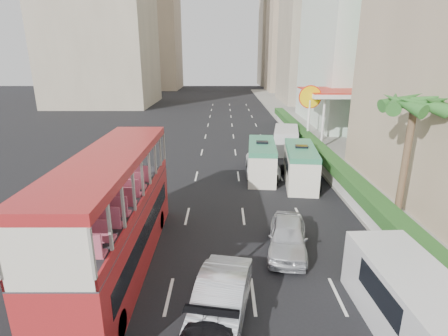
{
  "coord_description": "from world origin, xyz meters",
  "views": [
    {
      "loc": [
        -1.52,
        -13.13,
        8.64
      ],
      "look_at": [
        -1.5,
        4.0,
        3.2
      ],
      "focal_mm": 28.0,
      "sensor_mm": 36.0,
      "label": 1
    }
  ],
  "objects_px": {
    "car_silver_lane_a": "(220,321)",
    "palm_tree": "(405,165)",
    "double_decker_bus": "(115,213)",
    "van_asset": "(262,173)",
    "panel_van_near": "(411,303)",
    "minibus_far": "(300,165)",
    "panel_van_far": "(286,140)",
    "shell_station": "(334,117)",
    "car_silver_lane_b": "(287,250)",
    "minibus_near": "(262,160)"
  },
  "relations": [
    {
      "from": "shell_station",
      "to": "car_silver_lane_b",
      "type": "bearing_deg",
      "value": -111.49
    },
    {
      "from": "minibus_near",
      "to": "panel_van_near",
      "type": "relative_size",
      "value": 1.03
    },
    {
      "from": "car_silver_lane_a",
      "to": "car_silver_lane_b",
      "type": "distance_m",
      "value": 5.53
    },
    {
      "from": "car_silver_lane_b",
      "to": "van_asset",
      "type": "distance_m",
      "value": 11.41
    },
    {
      "from": "car_silver_lane_a",
      "to": "panel_van_far",
      "type": "xyz_separation_m",
      "value": [
        6.1,
        22.94,
        1.08
      ]
    },
    {
      "from": "minibus_far",
      "to": "palm_tree",
      "type": "relative_size",
      "value": 0.92
    },
    {
      "from": "van_asset",
      "to": "panel_van_far",
      "type": "xyz_separation_m",
      "value": [
        2.98,
        6.94,
        1.08
      ]
    },
    {
      "from": "panel_van_near",
      "to": "panel_van_far",
      "type": "height_order",
      "value": "panel_van_near"
    },
    {
      "from": "van_asset",
      "to": "palm_tree",
      "type": "xyz_separation_m",
      "value": [
        6.32,
        -8.7,
        3.38
      ]
    },
    {
      "from": "van_asset",
      "to": "minibus_far",
      "type": "distance_m",
      "value": 3.48
    },
    {
      "from": "minibus_near",
      "to": "minibus_far",
      "type": "height_order",
      "value": "minibus_far"
    },
    {
      "from": "car_silver_lane_b",
      "to": "panel_van_far",
      "type": "relative_size",
      "value": 0.8
    },
    {
      "from": "minibus_near",
      "to": "car_silver_lane_a",
      "type": "bearing_deg",
      "value": -96.44
    },
    {
      "from": "car_silver_lane_a",
      "to": "panel_van_near",
      "type": "height_order",
      "value": "panel_van_near"
    },
    {
      "from": "van_asset",
      "to": "minibus_far",
      "type": "relative_size",
      "value": 0.9
    },
    {
      "from": "car_silver_lane_a",
      "to": "shell_station",
      "type": "bearing_deg",
      "value": 76.69
    },
    {
      "from": "double_decker_bus",
      "to": "van_asset",
      "type": "distance_m",
      "value": 14.95
    },
    {
      "from": "panel_van_near",
      "to": "palm_tree",
      "type": "xyz_separation_m",
      "value": [
        3.32,
        7.8,
        2.26
      ]
    },
    {
      "from": "minibus_near",
      "to": "panel_van_near",
      "type": "distance_m",
      "value": 16.14
    },
    {
      "from": "car_silver_lane_b",
      "to": "minibus_near",
      "type": "xyz_separation_m",
      "value": [
        -0.12,
        10.74,
        1.29
      ]
    },
    {
      "from": "minibus_far",
      "to": "palm_tree",
      "type": "distance_m",
      "value": 7.93
    },
    {
      "from": "car_silver_lane_a",
      "to": "minibus_far",
      "type": "distance_m",
      "value": 15.04
    },
    {
      "from": "panel_van_near",
      "to": "palm_tree",
      "type": "height_order",
      "value": "palm_tree"
    },
    {
      "from": "van_asset",
      "to": "minibus_near",
      "type": "height_order",
      "value": "minibus_near"
    },
    {
      "from": "car_silver_lane_b",
      "to": "shell_station",
      "type": "bearing_deg",
      "value": 78.59
    },
    {
      "from": "panel_van_far",
      "to": "palm_tree",
      "type": "xyz_separation_m",
      "value": [
        3.34,
        -15.64,
        2.3
      ]
    },
    {
      "from": "car_silver_lane_a",
      "to": "shell_station",
      "type": "height_order",
      "value": "shell_station"
    },
    {
      "from": "palm_tree",
      "to": "panel_van_near",
      "type": "bearing_deg",
      "value": -113.07
    },
    {
      "from": "car_silver_lane_b",
      "to": "palm_tree",
      "type": "distance_m",
      "value": 7.69
    },
    {
      "from": "car_silver_lane_a",
      "to": "panel_van_near",
      "type": "xyz_separation_m",
      "value": [
        6.12,
        -0.5,
        1.12
      ]
    },
    {
      "from": "car_silver_lane_a",
      "to": "shell_station",
      "type": "xyz_separation_m",
      "value": [
        11.64,
        26.3,
        2.75
      ]
    },
    {
      "from": "panel_van_near",
      "to": "shell_station",
      "type": "xyz_separation_m",
      "value": [
        5.52,
        26.8,
        1.63
      ]
    },
    {
      "from": "van_asset",
      "to": "shell_station",
      "type": "height_order",
      "value": "shell_station"
    },
    {
      "from": "shell_station",
      "to": "panel_van_far",
      "type": "bearing_deg",
      "value": -148.73
    },
    {
      "from": "van_asset",
      "to": "minibus_far",
      "type": "height_order",
      "value": "minibus_far"
    },
    {
      "from": "car_silver_lane_a",
      "to": "van_asset",
      "type": "relative_size",
      "value": 0.9
    },
    {
      "from": "car_silver_lane_b",
      "to": "minibus_far",
      "type": "distance_m",
      "value": 9.73
    },
    {
      "from": "panel_van_near",
      "to": "minibus_near",
      "type": "bearing_deg",
      "value": 98.33
    },
    {
      "from": "panel_van_near",
      "to": "van_asset",
      "type": "bearing_deg",
      "value": 97.4
    },
    {
      "from": "minibus_far",
      "to": "panel_van_far",
      "type": "xyz_separation_m",
      "value": [
        0.53,
        9.03,
        -0.22
      ]
    },
    {
      "from": "car_silver_lane_b",
      "to": "minibus_far",
      "type": "bearing_deg",
      "value": 85.16
    },
    {
      "from": "palm_tree",
      "to": "minibus_far",
      "type": "bearing_deg",
      "value": 120.34
    },
    {
      "from": "car_silver_lane_b",
      "to": "shell_station",
      "type": "height_order",
      "value": "shell_station"
    },
    {
      "from": "panel_van_near",
      "to": "panel_van_far",
      "type": "distance_m",
      "value": 23.44
    },
    {
      "from": "panel_van_far",
      "to": "shell_station",
      "type": "bearing_deg",
      "value": 41.19
    },
    {
      "from": "panel_van_far",
      "to": "palm_tree",
      "type": "distance_m",
      "value": 16.15
    },
    {
      "from": "minibus_far",
      "to": "car_silver_lane_a",
      "type": "bearing_deg",
      "value": -105.55
    },
    {
      "from": "panel_van_near",
      "to": "palm_tree",
      "type": "bearing_deg",
      "value": 64.03
    },
    {
      "from": "minibus_far",
      "to": "panel_van_near",
      "type": "xyz_separation_m",
      "value": [
        0.54,
        -14.4,
        -0.18
      ]
    },
    {
      "from": "car_silver_lane_a",
      "to": "palm_tree",
      "type": "distance_m",
      "value": 12.4
    }
  ]
}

